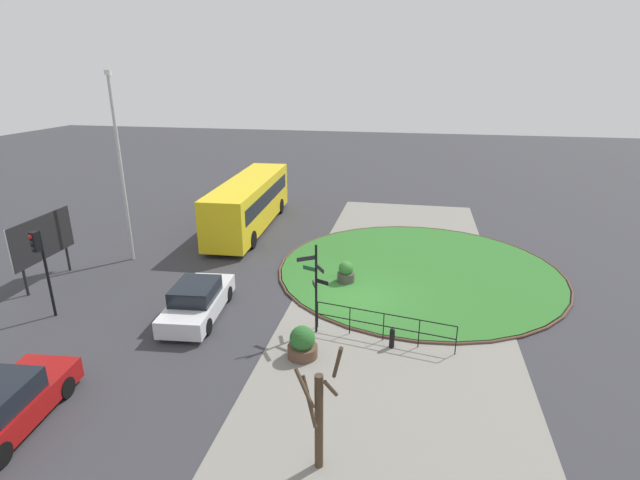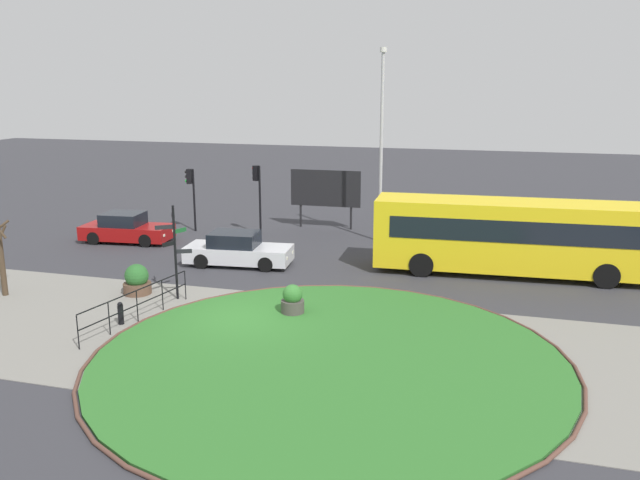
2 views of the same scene
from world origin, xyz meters
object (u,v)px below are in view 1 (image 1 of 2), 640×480
Objects in this scene: bollard_foreground at (392,338)px; car_near_lane at (4,407)px; car_far_lane at (198,301)px; signpost_directional at (315,283)px; bus_yellow at (250,202)px; planter_kerbside at (302,344)px; planter_near_signpost at (346,273)px; billboard_left at (42,239)px; lamppost_tall at (120,165)px; street_tree_bare at (320,412)px; traffic_light_near at (40,255)px.

bollard_foreground is 0.17× the size of car_near_lane.
car_near_lane is 7.42m from car_far_lane.
bus_yellow is at bearing 29.33° from signpost_directional.
planter_near_signpost is at bearing -5.24° from planter_kerbside.
signpost_directional is 5.08m from car_far_lane.
car_near_lane reaches higher than bollard_foreground.
billboard_left is (2.07, 13.08, 0.12)m from signpost_directional.
car_far_lane reaches higher than planter_near_signpost.
signpost_directional is at bearing -3.50° from planter_kerbside.
bus_yellow is 1.19× the size of lamppost_tall.
signpost_directional is 13.47m from bus_yellow.
planter_kerbside is (-1.71, 0.10, -1.51)m from signpost_directional.
signpost_directional reaches higher than planter_kerbside.
car_near_lane is 8.75m from planter_kerbside.
street_tree_bare reaches higher than bus_yellow.
car_near_lane is at bearing 132.28° from signpost_directional.
planter_near_signpost is (4.26, -5.36, -0.17)m from car_far_lane.
bollard_foreground is at bearing -13.86° from street_tree_bare.
planter_kerbside is at bearing 98.18° from traffic_light_near.
bollard_foreground is (-0.53, -2.87, -1.62)m from signpost_directional.
street_tree_bare is (-5.86, 1.45, 1.25)m from bollard_foreground.
planter_near_signpost is at bearing -39.91° from car_near_lane.
signpost_directional reaches higher than car_far_lane.
signpost_directional is at bearing -100.59° from billboard_left.
bus_yellow is at bearing 3.02° from car_far_lane.
traffic_light_near is 13.25m from street_tree_bare.
street_tree_bare is (-5.50, -12.01, -1.01)m from traffic_light_near.
traffic_light_near is 10.73m from planter_kerbside.
car_near_lane is (-18.40, 0.73, -0.99)m from bus_yellow.
bollard_foreground is at bearing -100.35° from signpost_directional.
street_tree_bare is (-6.39, -1.43, -0.38)m from signpost_directional.
lamppost_tall is at bearing 66.49° from bollard_foreground.
bus_yellow is 2.89× the size of billboard_left.
car_near_lane is 10.56m from billboard_left.
lamppost_tall is at bearing 56.37° from planter_kerbside.
street_tree_bare is at bearing -159.07° from bus_yellow.
street_tree_bare is at bearing 166.14° from bollard_foreground.
bus_yellow is 2.47× the size of car_near_lane.
bus_yellow is (12.26, 9.47, 1.25)m from bollard_foreground.
traffic_light_near reaches higher than planter_kerbside.
street_tree_bare is at bearing -161.87° from planter_kerbside.
planter_near_signpost is at bearing -94.27° from lamppost_tall.
billboard_left reaches higher than planter_near_signpost.
bus_yellow is at bearing -35.44° from billboard_left.
planter_near_signpost is (5.51, -11.06, -2.16)m from traffic_light_near.
billboard_left is at bearing -127.30° from traffic_light_near.
signpost_directional reaches higher than billboard_left.
planter_kerbside is (-2.07, -4.78, -0.15)m from car_far_lane.
traffic_light_near is (5.76, 3.27, 2.00)m from car_near_lane.
car_far_lane is (0.88, 7.76, 0.26)m from bollard_foreground.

